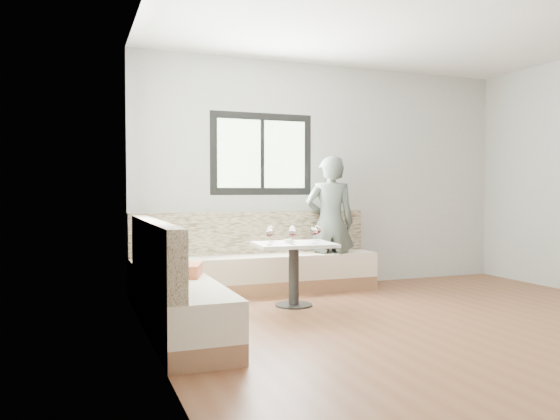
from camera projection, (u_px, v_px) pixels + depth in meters
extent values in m
cube|color=brown|center=(455.00, 330.00, 4.69)|extent=(5.00, 5.00, 0.01)
cube|color=white|center=(459.00, 1.00, 4.59)|extent=(5.00, 5.00, 0.01)
cube|color=#B7B7B2|center=(328.00, 175.00, 6.97)|extent=(5.00, 0.01, 2.80)
cube|color=#B7B7B2|center=(159.00, 162.00, 3.75)|extent=(0.01, 5.00, 2.80)
cube|color=black|center=(262.00, 154.00, 6.64)|extent=(1.30, 0.02, 1.00)
cube|color=black|center=(145.00, 138.00, 4.59)|extent=(0.02, 1.30, 1.00)
cube|color=#946646|center=(257.00, 287.00, 6.39)|extent=(2.90, 0.55, 0.16)
cube|color=#F4E4C4|center=(257.00, 267.00, 6.38)|extent=(2.90, 0.55, 0.29)
cube|color=beige|center=(252.00, 232.00, 6.56)|extent=(2.90, 0.14, 0.50)
cube|color=#946646|center=(179.00, 322.00, 4.67)|extent=(0.55, 2.25, 0.16)
cube|color=#F4E4C4|center=(179.00, 296.00, 4.66)|extent=(0.55, 2.25, 0.29)
cube|color=beige|center=(154.00, 251.00, 4.57)|extent=(0.14, 2.25, 0.50)
cube|color=#B15337|center=(179.00, 270.00, 4.77)|extent=(0.47, 0.47, 0.11)
cylinder|color=black|center=(294.00, 305.00, 5.70)|extent=(0.39, 0.39, 0.02)
cylinder|color=black|center=(294.00, 276.00, 5.69)|extent=(0.11, 0.11, 0.62)
cube|color=silver|center=(294.00, 244.00, 5.68)|extent=(0.85, 0.69, 0.04)
imported|color=#49524B|center=(330.00, 223.00, 6.63)|extent=(0.68, 0.55, 1.62)
cylinder|color=white|center=(289.00, 241.00, 5.66)|extent=(0.09, 0.09, 0.04)
sphere|color=black|center=(290.00, 240.00, 5.68)|extent=(0.02, 0.02, 0.02)
sphere|color=black|center=(288.00, 240.00, 5.67)|extent=(0.02, 0.02, 0.02)
sphere|color=black|center=(289.00, 240.00, 5.65)|extent=(0.02, 0.02, 0.02)
cylinder|color=white|center=(270.00, 245.00, 5.42)|extent=(0.06, 0.06, 0.01)
cylinder|color=white|center=(270.00, 241.00, 5.42)|extent=(0.01, 0.01, 0.07)
ellipsoid|color=white|center=(270.00, 233.00, 5.42)|extent=(0.08, 0.08, 0.09)
cylinder|color=#48060E|center=(270.00, 235.00, 5.42)|extent=(0.05, 0.05, 0.02)
cylinder|color=white|center=(292.00, 244.00, 5.48)|extent=(0.06, 0.06, 0.01)
cylinder|color=white|center=(292.00, 240.00, 5.48)|extent=(0.01, 0.01, 0.07)
ellipsoid|color=white|center=(292.00, 232.00, 5.48)|extent=(0.08, 0.08, 0.09)
cylinder|color=#48060E|center=(292.00, 234.00, 5.48)|extent=(0.05, 0.05, 0.02)
cylinder|color=white|center=(314.00, 243.00, 5.59)|extent=(0.06, 0.06, 0.01)
cylinder|color=white|center=(314.00, 239.00, 5.58)|extent=(0.01, 0.01, 0.07)
ellipsoid|color=white|center=(314.00, 231.00, 5.58)|extent=(0.08, 0.08, 0.09)
cylinder|color=#48060E|center=(314.00, 234.00, 5.58)|extent=(0.05, 0.05, 0.02)
cylinder|color=white|center=(293.00, 242.00, 5.78)|extent=(0.06, 0.06, 0.01)
cylinder|color=white|center=(293.00, 238.00, 5.78)|extent=(0.01, 0.01, 0.07)
ellipsoid|color=white|center=(293.00, 230.00, 5.78)|extent=(0.08, 0.08, 0.09)
cylinder|color=#48060E|center=(293.00, 232.00, 5.78)|extent=(0.05, 0.05, 0.02)
cylinder|color=white|center=(318.00, 241.00, 5.85)|extent=(0.06, 0.06, 0.01)
cylinder|color=white|center=(318.00, 237.00, 5.85)|extent=(0.01, 0.01, 0.07)
ellipsoid|color=white|center=(318.00, 229.00, 5.85)|extent=(0.08, 0.08, 0.09)
cylinder|color=#48060E|center=(318.00, 232.00, 5.85)|extent=(0.05, 0.05, 0.02)
cylinder|color=white|center=(271.00, 242.00, 5.77)|extent=(0.06, 0.06, 0.01)
cylinder|color=white|center=(271.00, 238.00, 5.77)|extent=(0.01, 0.01, 0.07)
ellipsoid|color=white|center=(271.00, 230.00, 5.77)|extent=(0.08, 0.08, 0.09)
cylinder|color=#48060E|center=(271.00, 232.00, 5.77)|extent=(0.05, 0.05, 0.02)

